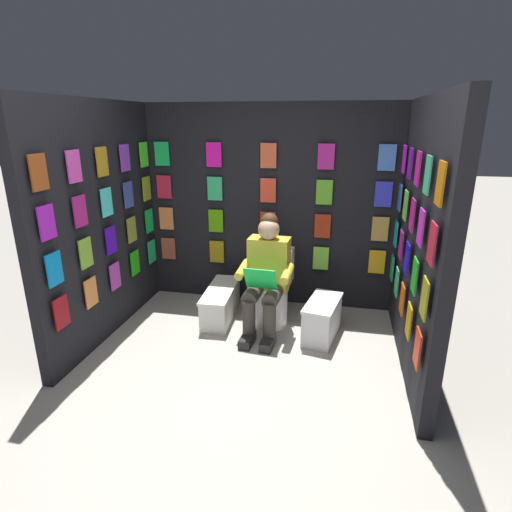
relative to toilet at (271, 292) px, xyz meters
name	(u,v)px	position (x,y,z in m)	size (l,w,h in m)	color
ground_plane	(219,411)	(0.12, 1.52, -0.33)	(30.00, 30.00, 0.00)	#9E998E
display_wall_back	(269,207)	(0.12, -0.55, 0.79)	(2.87, 0.14, 2.23)	black
display_wall_left	(420,240)	(-1.31, 0.51, 0.79)	(0.14, 2.02, 2.23)	black
display_wall_right	(101,223)	(1.56, 0.51, 0.79)	(0.14, 2.02, 2.23)	black
toilet	(271,292)	(0.00, 0.00, 0.00)	(0.42, 0.56, 0.77)	white
person_reading	(266,275)	(0.01, 0.23, 0.27)	(0.54, 0.70, 1.19)	gold
comic_longbox_near	(221,303)	(0.54, 0.04, -0.16)	(0.32, 0.83, 0.33)	white
comic_longbox_far	(322,319)	(-0.55, 0.25, -0.13)	(0.38, 0.63, 0.38)	silver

